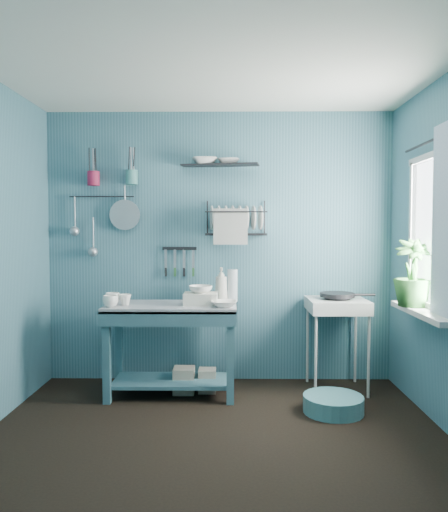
{
  "coord_description": "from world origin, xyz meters",
  "views": [
    {
      "loc": [
        0.1,
        -3.16,
        1.41
      ],
      "look_at": [
        0.05,
        0.85,
        1.2
      ],
      "focal_mm": 35.0,
      "sensor_mm": 36.0,
      "label": 1
    }
  ],
  "objects_px": {
    "utensil_cup_magenta": "(93,178)",
    "storage_tin_small": "(207,380)",
    "storage_tin_large": "(184,380)",
    "floor_basin": "(333,404)",
    "mug_right": "(113,298)",
    "wash_tub": "(201,299)",
    "mug_mid": "(125,300)",
    "colander": "(125,215)",
    "mug_left": "(110,301)",
    "water_bottle": "(232,285)",
    "work_counter": "(172,350)",
    "potted_plant": "(413,273)",
    "frying_pan": "(337,295)",
    "soap_bottle": "(221,284)",
    "hotplate_stand": "(337,344)",
    "dish_rack": "(236,218)",
    "utensil_cup_teal": "(132,177)"
  },
  "relations": [
    {
      "from": "utensil_cup_magenta",
      "to": "storage_tin_small",
      "type": "xyz_separation_m",
      "value": [
        1.05,
        -0.3,
        -1.78
      ]
    },
    {
      "from": "storage_tin_large",
      "to": "floor_basin",
      "type": "height_order",
      "value": "storage_tin_large"
    },
    {
      "from": "mug_right",
      "to": "wash_tub",
      "type": "height_order",
      "value": "wash_tub"
    },
    {
      "from": "mug_mid",
      "to": "colander",
      "type": "bearing_deg",
      "value": 101.53
    },
    {
      "from": "mug_left",
      "to": "water_bottle",
      "type": "height_order",
      "value": "water_bottle"
    },
    {
      "from": "mug_left",
      "to": "floor_basin",
      "type": "relative_size",
      "value": 0.26
    },
    {
      "from": "mug_right",
      "to": "utensil_cup_magenta",
      "type": "bearing_deg",
      "value": 123.68
    },
    {
      "from": "mug_right",
      "to": "storage_tin_large",
      "type": "relative_size",
      "value": 0.56
    },
    {
      "from": "work_counter",
      "to": "potted_plant",
      "type": "xyz_separation_m",
      "value": [
        1.88,
        -0.43,
        0.7
      ]
    },
    {
      "from": "frying_pan",
      "to": "floor_basin",
      "type": "height_order",
      "value": "frying_pan"
    },
    {
      "from": "mug_right",
      "to": "frying_pan",
      "type": "xyz_separation_m",
      "value": [
        1.94,
        0.16,
        0.01
      ]
    },
    {
      "from": "colander",
      "to": "storage_tin_large",
      "type": "height_order",
      "value": "colander"
    },
    {
      "from": "mug_left",
      "to": "utensil_cup_magenta",
      "type": "xyz_separation_m",
      "value": [
        -0.27,
        0.54,
        1.05
      ]
    },
    {
      "from": "frying_pan",
      "to": "potted_plant",
      "type": "bearing_deg",
      "value": -52.61
    },
    {
      "from": "mug_left",
      "to": "soap_bottle",
      "type": "bearing_deg",
      "value": 21.8
    },
    {
      "from": "water_bottle",
      "to": "colander",
      "type": "height_order",
      "value": "colander"
    },
    {
      "from": "hotplate_stand",
      "to": "dish_rack",
      "type": "bearing_deg",
      "value": 163.29
    },
    {
      "from": "mug_left",
      "to": "dish_rack",
      "type": "bearing_deg",
      "value": 25.36
    },
    {
      "from": "mug_mid",
      "to": "floor_basin",
      "type": "xyz_separation_m",
      "value": [
        1.68,
        -0.34,
        -0.76
      ]
    },
    {
      "from": "water_bottle",
      "to": "frying_pan",
      "type": "height_order",
      "value": "water_bottle"
    },
    {
      "from": "work_counter",
      "to": "frying_pan",
      "type": "bearing_deg",
      "value": 8.4
    },
    {
      "from": "water_bottle",
      "to": "utensil_cup_magenta",
      "type": "distance_m",
      "value": 1.6
    },
    {
      "from": "mug_mid",
      "to": "colander",
      "type": "height_order",
      "value": "colander"
    },
    {
      "from": "water_bottle",
      "to": "frying_pan",
      "type": "distance_m",
      "value": 0.92
    },
    {
      "from": "hotplate_stand",
      "to": "utensil_cup_magenta",
      "type": "distance_m",
      "value": 2.65
    },
    {
      "from": "storage_tin_small",
      "to": "colander",
      "type": "bearing_deg",
      "value": 157.0
    },
    {
      "from": "hotplate_stand",
      "to": "storage_tin_small",
      "type": "bearing_deg",
      "value": 178.16
    },
    {
      "from": "utensil_cup_teal",
      "to": "soap_bottle",
      "type": "bearing_deg",
      "value": -12.31
    },
    {
      "from": "work_counter",
      "to": "water_bottle",
      "type": "relative_size",
      "value": 3.93
    },
    {
      "from": "water_bottle",
      "to": "floor_basin",
      "type": "bearing_deg",
      "value": -38.75
    },
    {
      "from": "hotplate_stand",
      "to": "potted_plant",
      "type": "xyz_separation_m",
      "value": [
        0.45,
        -0.58,
        0.69
      ]
    },
    {
      "from": "mug_mid",
      "to": "utensil_cup_magenta",
      "type": "height_order",
      "value": "utensil_cup_magenta"
    },
    {
      "from": "work_counter",
      "to": "wash_tub",
      "type": "distance_m",
      "value": 0.51
    },
    {
      "from": "mug_left",
      "to": "potted_plant",
      "type": "height_order",
      "value": "potted_plant"
    },
    {
      "from": "frying_pan",
      "to": "work_counter",
      "type": "bearing_deg",
      "value": -173.74
    },
    {
      "from": "dish_rack",
      "to": "storage_tin_large",
      "type": "xyz_separation_m",
      "value": [
        -0.45,
        -0.28,
        -1.41
      ]
    },
    {
      "from": "dish_rack",
      "to": "storage_tin_large",
      "type": "height_order",
      "value": "dish_rack"
    },
    {
      "from": "utensil_cup_teal",
      "to": "storage_tin_large",
      "type": "relative_size",
      "value": 0.59
    },
    {
      "from": "hotplate_stand",
      "to": "frying_pan",
      "type": "height_order",
      "value": "frying_pan"
    },
    {
      "from": "water_bottle",
      "to": "utensil_cup_teal",
      "type": "distance_m",
      "value": 1.35
    },
    {
      "from": "mug_left",
      "to": "water_bottle",
      "type": "distance_m",
      "value": 1.07
    },
    {
      "from": "soap_bottle",
      "to": "water_bottle",
      "type": "bearing_deg",
      "value": 11.31
    },
    {
      "from": "storage_tin_large",
      "to": "floor_basin",
      "type": "xyz_separation_m",
      "value": [
        1.2,
        -0.45,
        -0.04
      ]
    },
    {
      "from": "water_bottle",
      "to": "storage_tin_small",
      "type": "relative_size",
      "value": 1.4
    },
    {
      "from": "utensil_cup_magenta",
      "to": "storage_tin_large",
      "type": "relative_size",
      "value": 0.59
    },
    {
      "from": "storage_tin_large",
      "to": "dish_rack",
      "type": "bearing_deg",
      "value": 31.71
    },
    {
      "from": "colander",
      "to": "potted_plant",
      "type": "height_order",
      "value": "colander"
    },
    {
      "from": "soap_bottle",
      "to": "hotplate_stand",
      "type": "relative_size",
      "value": 0.37
    },
    {
      "from": "wash_tub",
      "to": "hotplate_stand",
      "type": "xyz_separation_m",
      "value": [
        1.19,
        0.18,
        -0.43
      ]
    },
    {
      "from": "mug_left",
      "to": "mug_right",
      "type": "relative_size",
      "value": 1.0
    }
  ]
}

